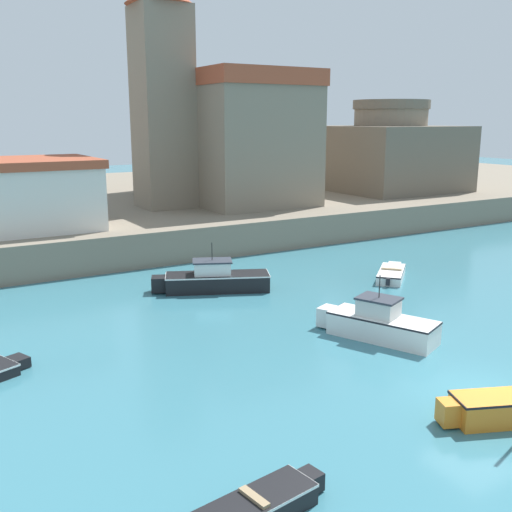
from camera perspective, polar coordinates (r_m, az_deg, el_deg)
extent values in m
plane|color=teal|center=(20.63, 20.22, -12.19)|extent=(200.00, 200.00, 0.00)
cube|color=gray|center=(54.80, -14.58, 4.69)|extent=(120.00, 40.00, 2.07)
cube|color=black|center=(30.31, -3.68, -2.50)|extent=(5.34, 3.56, 0.87)
cube|color=black|center=(30.32, -9.22, -2.63)|extent=(1.01, 1.09, 0.74)
cube|color=white|center=(30.20, -3.69, -1.78)|extent=(5.40, 3.60, 0.07)
cube|color=silver|center=(30.11, -4.19, -1.13)|extent=(2.13, 1.83, 0.64)
cube|color=#2D333D|center=(30.02, -4.20, -0.47)|extent=(2.30, 1.96, 0.08)
cylinder|color=black|center=(29.91, -4.22, 0.45)|extent=(0.04, 0.04, 0.90)
cube|color=black|center=(22.76, -21.77, -9.35)|extent=(0.84, 0.92, 0.36)
cube|color=white|center=(24.20, 11.96, -6.71)|extent=(3.06, 4.44, 0.93)
cube|color=white|center=(25.21, 6.89, -5.71)|extent=(1.04, 0.96, 0.79)
cube|color=black|center=(24.06, 12.00, -5.76)|extent=(3.09, 4.48, 0.07)
cube|color=silver|center=(24.02, 11.59, -4.83)|extent=(1.63, 1.80, 0.67)
cube|color=#2D333D|center=(23.91, 11.63, -3.98)|extent=(1.75, 1.94, 0.08)
cylinder|color=black|center=(23.78, 11.68, -2.85)|extent=(0.04, 0.04, 0.90)
cube|color=orange|center=(18.26, 17.82, -13.99)|extent=(0.70, 0.76, 0.68)
cube|color=black|center=(14.01, -0.17, -22.98)|extent=(3.02, 1.44, 0.51)
cube|color=black|center=(14.94, 5.15, -20.50)|extent=(0.53, 0.62, 0.44)
cube|color=white|center=(13.89, -0.17, -22.25)|extent=(3.05, 1.45, 0.07)
cube|color=#997F5B|center=(13.84, -0.17, -21.98)|extent=(0.33, 0.87, 0.08)
cube|color=white|center=(33.30, 12.75, -1.72)|extent=(3.33, 3.15, 0.50)
cube|color=white|center=(35.18, 13.05, -0.95)|extent=(0.88, 0.89, 0.43)
cube|color=black|center=(33.24, 12.77, -1.36)|extent=(3.36, 3.18, 0.07)
cube|color=#997F5B|center=(33.22, 12.78, -1.23)|extent=(0.86, 0.93, 0.08)
cube|color=black|center=(31.56, 12.45, -2.41)|extent=(0.28, 0.28, 0.36)
cube|color=gray|center=(49.90, -3.31, 10.54)|extent=(8.38, 17.15, 8.72)
cube|color=#9E472D|center=(49.95, -3.38, 16.24)|extent=(8.55, 17.49, 1.20)
cube|color=gray|center=(45.00, -8.85, 13.63)|extent=(3.72, 3.72, 14.17)
cube|color=#685E4F|center=(57.16, 12.52, 9.09)|extent=(11.14, 11.14, 5.80)
cylinder|color=gray|center=(57.12, 12.56, 9.83)|extent=(6.57, 6.57, 7.28)
cylinder|color=#685E4F|center=(57.07, 12.76, 13.88)|extent=(6.90, 6.90, 0.80)
cube|color=silver|center=(38.35, -20.10, 5.27)|extent=(6.44, 6.83, 3.64)
cube|color=#9E472D|center=(38.16, -20.34, 8.35)|extent=(6.76, 7.17, 0.50)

